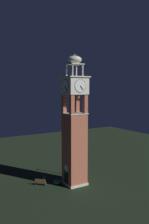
# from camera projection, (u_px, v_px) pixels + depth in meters

# --- Properties ---
(ground) EXTENTS (80.00, 80.00, 0.00)m
(ground) POSITION_uv_depth(u_px,v_px,m) (74.00, 184.00, 36.71)
(ground) COLOR black
(clock_tower) EXTENTS (3.37, 3.37, 18.84)m
(clock_tower) POSITION_uv_depth(u_px,v_px,m) (74.00, 131.00, 35.96)
(clock_tower) COLOR #AD5B42
(clock_tower) RESTS_ON ground
(park_bench) EXTENTS (1.40, 1.48, 0.95)m
(park_bench) POSITION_uv_depth(u_px,v_px,m) (41.00, 182.00, 36.13)
(park_bench) COLOR brown
(park_bench) RESTS_ON ground
(lamp_post) EXTENTS (0.36, 0.36, 3.46)m
(lamp_post) POSITION_uv_depth(u_px,v_px,m) (63.00, 160.00, 40.64)
(lamp_post) COLOR black
(lamp_post) RESTS_ON ground
(trash_bin) EXTENTS (0.52, 0.52, 0.80)m
(trash_bin) POSITION_uv_depth(u_px,v_px,m) (44.00, 179.00, 37.51)
(trash_bin) COLOR #4C4C51
(trash_bin) RESTS_ON ground
(shrub_near_entry) EXTENTS (1.26, 1.26, 0.65)m
(shrub_near_entry) POSITION_uv_depth(u_px,v_px,m) (57.00, 182.00, 36.67)
(shrub_near_entry) COLOR #336638
(shrub_near_entry) RESTS_ON ground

